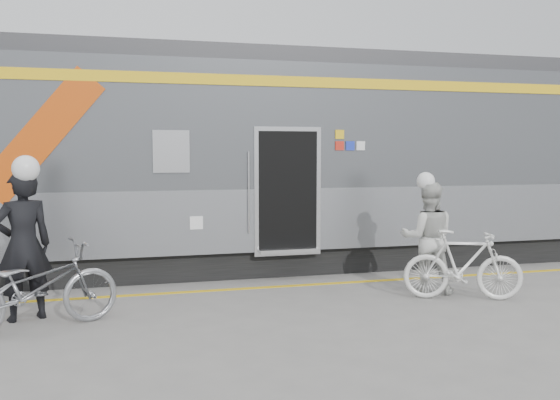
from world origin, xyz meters
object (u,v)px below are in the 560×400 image
object	(u,v)px
woman	(428,238)
bicycle_left	(34,287)
man	(23,246)
bicycle_right	(463,265)

from	to	relation	value
woman	bicycle_left	bearing A→B (deg)	26.54
bicycle_left	woman	xyz separation A→B (m)	(5.77, 0.58, 0.33)
man	bicycle_right	world-z (taller)	man
bicycle_left	bicycle_right	distance (m)	6.07
man	woman	distance (m)	5.97
woman	bicycle_right	size ratio (longest dim) A/B	0.99
bicycle_left	woman	distance (m)	5.81
man	bicycle_left	xyz separation A→B (m)	(0.20, -0.55, -0.45)
man	bicycle_left	bearing A→B (deg)	88.04
man	bicycle_left	size ratio (longest dim) A/B	0.95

